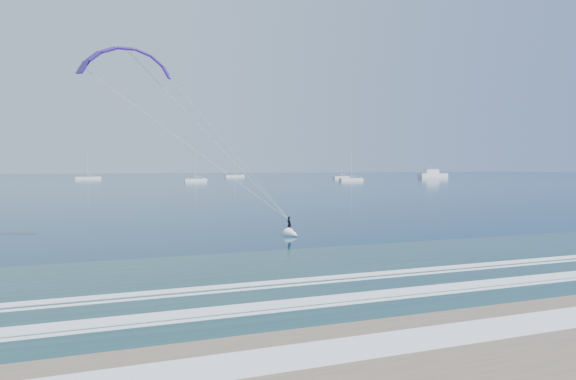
{
  "coord_description": "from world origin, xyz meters",
  "views": [
    {
      "loc": [
        -9.63,
        -14.9,
        5.94
      ],
      "look_at": [
        4.99,
        23.47,
        4.05
      ],
      "focal_mm": 32.0,
      "sensor_mm": 36.0,
      "label": 1
    }
  ],
  "objects_px": {
    "kitesurfer_rig": "(214,141)",
    "sailboat_3": "(195,180)",
    "sailboat_4": "(235,176)",
    "sailboat_5": "(341,177)",
    "sailboat_6": "(351,179)",
    "motor_yacht": "(432,175)",
    "sailboat_2": "(88,178)"
  },
  "relations": [
    {
      "from": "kitesurfer_rig",
      "to": "sailboat_3",
      "type": "bearing_deg",
      "value": 79.91
    },
    {
      "from": "kitesurfer_rig",
      "to": "sailboat_4",
      "type": "height_order",
      "value": "kitesurfer_rig"
    },
    {
      "from": "sailboat_5",
      "to": "sailboat_6",
      "type": "bearing_deg",
      "value": -110.87
    },
    {
      "from": "sailboat_3",
      "to": "sailboat_4",
      "type": "relative_size",
      "value": 0.83
    },
    {
      "from": "motor_yacht",
      "to": "sailboat_6",
      "type": "relative_size",
      "value": 1.21
    },
    {
      "from": "sailboat_4",
      "to": "kitesurfer_rig",
      "type": "bearing_deg",
      "value": -105.28
    },
    {
      "from": "kitesurfer_rig",
      "to": "sailboat_4",
      "type": "bearing_deg",
      "value": 74.72
    },
    {
      "from": "kitesurfer_rig",
      "to": "sailboat_5",
      "type": "distance_m",
      "value": 210.09
    },
    {
      "from": "sailboat_6",
      "to": "sailboat_3",
      "type": "bearing_deg",
      "value": 168.93
    },
    {
      "from": "motor_yacht",
      "to": "sailboat_3",
      "type": "xyz_separation_m",
      "value": [
        -128.71,
        -25.23,
        -1.07
      ]
    },
    {
      "from": "sailboat_2",
      "to": "motor_yacht",
      "type": "bearing_deg",
      "value": -9.71
    },
    {
      "from": "motor_yacht",
      "to": "sailboat_6",
      "type": "distance_m",
      "value": 76.95
    },
    {
      "from": "sailboat_3",
      "to": "sailboat_5",
      "type": "distance_m",
      "value": 79.09
    },
    {
      "from": "motor_yacht",
      "to": "sailboat_2",
      "type": "bearing_deg",
      "value": 170.29
    },
    {
      "from": "motor_yacht",
      "to": "kitesurfer_rig",
      "type": "bearing_deg",
      "value": -130.51
    },
    {
      "from": "motor_yacht",
      "to": "sailboat_6",
      "type": "height_order",
      "value": "sailboat_6"
    },
    {
      "from": "motor_yacht",
      "to": "sailboat_5",
      "type": "distance_m",
      "value": 53.48
    },
    {
      "from": "sailboat_2",
      "to": "sailboat_3",
      "type": "bearing_deg",
      "value": -54.0
    },
    {
      "from": "sailboat_3",
      "to": "sailboat_4",
      "type": "distance_m",
      "value": 84.77
    },
    {
      "from": "kitesurfer_rig",
      "to": "sailboat_2",
      "type": "height_order",
      "value": "kitesurfer_rig"
    },
    {
      "from": "sailboat_4",
      "to": "sailboat_5",
      "type": "relative_size",
      "value": 1.27
    },
    {
      "from": "sailboat_3",
      "to": "kitesurfer_rig",
      "type": "bearing_deg",
      "value": -100.09
    },
    {
      "from": "motor_yacht",
      "to": "sailboat_4",
      "type": "height_order",
      "value": "sailboat_4"
    },
    {
      "from": "sailboat_2",
      "to": "kitesurfer_rig",
      "type": "bearing_deg",
      "value": -87.02
    },
    {
      "from": "sailboat_3",
      "to": "sailboat_5",
      "type": "relative_size",
      "value": 1.06
    },
    {
      "from": "kitesurfer_rig",
      "to": "motor_yacht",
      "type": "height_order",
      "value": "kitesurfer_rig"
    },
    {
      "from": "kitesurfer_rig",
      "to": "sailboat_4",
      "type": "relative_size",
      "value": 1.38
    },
    {
      "from": "kitesurfer_rig",
      "to": "sailboat_2",
      "type": "relative_size",
      "value": 1.35
    },
    {
      "from": "sailboat_3",
      "to": "sailboat_5",
      "type": "height_order",
      "value": "sailboat_3"
    },
    {
      "from": "kitesurfer_rig",
      "to": "sailboat_6",
      "type": "xyz_separation_m",
      "value": [
        89.57,
        146.37,
        -7.22
      ]
    },
    {
      "from": "kitesurfer_rig",
      "to": "motor_yacht",
      "type": "xyz_separation_m",
      "value": [
        156.89,
        183.61,
        -6.15
      ]
    },
    {
      "from": "sailboat_4",
      "to": "sailboat_6",
      "type": "relative_size",
      "value": 1.04
    }
  ]
}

